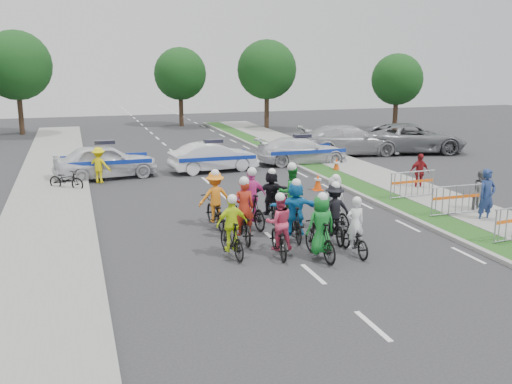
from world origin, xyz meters
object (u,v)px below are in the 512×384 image
object	(u,v)px
cone_1	(336,165)
tree_4	(180,74)
rider_10	(215,204)
rider_4	(334,218)
spectator_1	(482,192)
rider_2	(279,232)
tree_3	(16,65)
parked_bike	(66,180)
police_car_0	(106,161)
civilian_suv	(412,138)
cone_0	(318,182)
rider_8	(291,201)
rider_6	(244,220)
rider_11	(271,198)
barrier_2	(412,186)
rider_5	(295,214)
spectator_2	(419,172)
rider_7	(334,208)
rider_3	(232,233)
marshal_hiviz	(99,165)
barrier_1	(456,201)
rider_1	(320,233)
police_car_2	(302,151)
rider_0	(354,235)
tree_2	(397,80)
rider_9	(251,205)
civilian_sedan	(350,140)
police_car_1	(213,157)
tree_1	(267,70)

from	to	relation	value
cone_1	tree_4	xyz separation A→B (m)	(-3.42, 21.94, 3.85)
rider_10	rider_4	bearing A→B (deg)	137.33
spectator_1	rider_2	bearing A→B (deg)	176.46
tree_3	parked_bike	bearing A→B (deg)	-81.20
police_car_0	civilian_suv	world-z (taller)	civilian_suv
cone_0	rider_8	bearing A→B (deg)	-123.86
rider_4	rider_6	bearing A→B (deg)	-13.10
rider_11	tree_3	world-z (taller)	tree_3
rider_11	rider_8	bearing A→B (deg)	130.60
spectator_1	barrier_2	xyz separation A→B (m)	(-1.20, 2.43, -0.21)
rider_5	spectator_2	distance (m)	8.72
rider_7	spectator_2	world-z (taller)	rider_7
rider_3	rider_5	bearing A→B (deg)	-164.11
rider_2	marshal_hiviz	size ratio (longest dim) A/B	1.16
rider_8	tree_4	distance (m)	29.80
marshal_hiviz	barrier_1	world-z (taller)	marshal_hiviz
rider_7	rider_6	bearing A→B (deg)	-5.11
rider_5	rider_6	xyz separation A→B (m)	(-1.47, 0.40, -0.14)
rider_1	rider_11	world-z (taller)	rider_1
rider_4	police_car_2	world-z (taller)	rider_4
rider_4	cone_0	distance (m)	6.81
police_car_2	tree_4	xyz separation A→B (m)	(-2.69, 19.34, 3.50)
rider_3	police_car_2	bearing A→B (deg)	-125.86
rider_0	rider_2	xyz separation A→B (m)	(-2.00, 0.55, 0.11)
rider_0	tree_2	world-z (taller)	tree_2
rider_9	cone_1	world-z (taller)	rider_9
spectator_1	barrier_1	world-z (taller)	spectator_1
barrier_2	tree_4	size ratio (longest dim) A/B	0.32
rider_0	rider_4	size ratio (longest dim) A/B	0.90
civilian_sedan	cone_1	world-z (taller)	civilian_sedan
cone_1	tree_4	world-z (taller)	tree_4
civilian_sedan	cone_1	bearing A→B (deg)	154.76
rider_0	rider_9	xyz separation A→B (m)	(-1.91, 3.32, 0.20)
rider_9	cone_1	distance (m)	10.17
rider_5	civilian_suv	world-z (taller)	rider_5
spectator_2	police_car_1	bearing A→B (deg)	136.04
rider_6	cone_0	size ratio (longest dim) A/B	2.82
rider_2	spectator_1	xyz separation A→B (m)	(8.23, 2.00, 0.10)
rider_7	spectator_1	distance (m)	5.76
rider_9	civilian_suv	xyz separation A→B (m)	(13.37, 11.71, 0.09)
rider_4	rider_7	xyz separation A→B (m)	(0.50, 1.04, -0.00)
rider_1	cone_1	bearing A→B (deg)	-120.60
rider_5	rider_11	distance (m)	2.36
spectator_2	tree_1	xyz separation A→B (m)	(1.06, 22.52, 3.78)
spectator_2	tree_3	distance (m)	30.09
rider_0	tree_1	bearing A→B (deg)	-103.50
barrier_1	cone_1	bearing A→B (deg)	91.87
rider_7	barrier_1	bearing A→B (deg)	171.54
rider_11	cone_1	xyz separation A→B (m)	(5.75, 6.93, -0.40)
police_car_1	civilian_sedan	size ratio (longest dim) A/B	0.73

